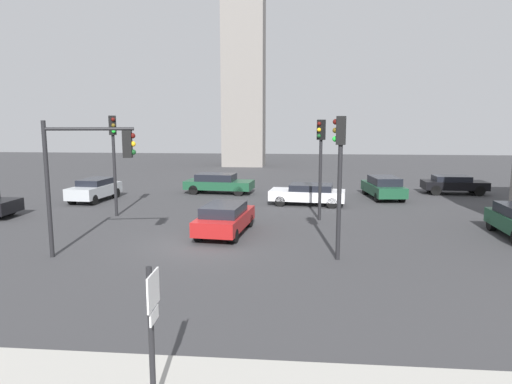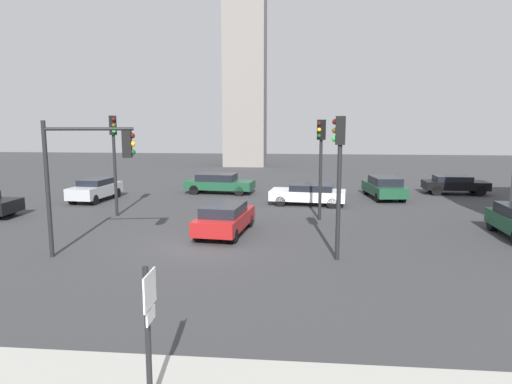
{
  "view_description": "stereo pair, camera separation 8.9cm",
  "coord_description": "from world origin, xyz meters",
  "views": [
    {
      "loc": [
        3.92,
        -18.06,
        5.0
      ],
      "look_at": [
        1.97,
        3.21,
        1.7
      ],
      "focal_mm": 32.14,
      "sensor_mm": 36.0,
      "label": 1
    },
    {
      "loc": [
        4.01,
        -18.05,
        5.0
      ],
      "look_at": [
        1.97,
        3.21,
        1.7
      ],
      "focal_mm": 32.14,
      "sensor_mm": 36.0,
      "label": 2
    }
  ],
  "objects": [
    {
      "name": "car_2",
      "position": [
        -1.61,
        13.38,
        0.74
      ],
      "size": [
        4.87,
        2.48,
        1.38
      ],
      "rotation": [
        0.0,
        0.0,
        -0.1
      ],
      "color": "#19472D",
      "rests_on": "ground_plane"
    },
    {
      "name": "traffic_light_1",
      "position": [
        -5.68,
        5.14,
        3.69
      ],
      "size": [
        0.45,
        0.49,
        5.3
      ],
      "rotation": [
        0.0,
        0.0,
        -0.96
      ],
      "color": "black",
      "rests_on": "ground_plane"
    },
    {
      "name": "car_3",
      "position": [
        4.57,
        9.42,
        0.69
      ],
      "size": [
        4.67,
        2.47,
        1.27
      ],
      "rotation": [
        0.0,
        0.0,
        3.02
      ],
      "color": "silver",
      "rests_on": "ground_plane"
    },
    {
      "name": "traffic_light_3",
      "position": [
        5.4,
        -1.65,
        3.61
      ],
      "size": [
        0.48,
        0.37,
        5.19
      ],
      "rotation": [
        0.0,
        0.0,
        2.96
      ],
      "color": "black",
      "rests_on": "ground_plane"
    },
    {
      "name": "direction_sign",
      "position": [
        1.54,
        -11.04,
        1.68
      ],
      "size": [
        0.13,
        0.64,
        2.5
      ],
      "rotation": [
        0.0,
        0.0,
        0.03
      ],
      "color": "black",
      "rests_on": "ground_plane"
    },
    {
      "name": "car_1",
      "position": [
        14.72,
        14.57,
        0.71
      ],
      "size": [
        4.23,
        1.85,
        1.28
      ],
      "rotation": [
        0.0,
        0.0,
        -0.01
      ],
      "color": "black",
      "rests_on": "ground_plane"
    },
    {
      "name": "car_5",
      "position": [
        9.53,
        12.25,
        0.75
      ],
      "size": [
        2.33,
        4.61,
        1.45
      ],
      "rotation": [
        0.0,
        0.0,
        1.68
      ],
      "color": "#19472D",
      "rests_on": "ground_plane"
    },
    {
      "name": "ground_plane",
      "position": [
        0.0,
        0.0,
        0.0
      ],
      "size": [
        106.78,
        106.78,
        0.0
      ],
      "primitive_type": "plane",
      "color": "#38383A"
    },
    {
      "name": "traffic_light_0",
      "position": [
        5.05,
        5.13,
        3.55
      ],
      "size": [
        0.45,
        0.49,
        5.09
      ],
      "rotation": [
        0.0,
        0.0,
        -2.18
      ],
      "color": "black",
      "rests_on": "ground_plane"
    },
    {
      "name": "car_7",
      "position": [
        0.71,
        1.77,
        0.73
      ],
      "size": [
        2.27,
        4.56,
        1.38
      ],
      "rotation": [
        0.0,
        0.0,
        1.46
      ],
      "color": "maroon",
      "rests_on": "ground_plane"
    },
    {
      "name": "car_0",
      "position": [
        -8.9,
        9.63,
        0.75
      ],
      "size": [
        2.07,
        4.32,
        1.4
      ],
      "rotation": [
        0.0,
        0.0,
        -1.66
      ],
      "color": "#ADB2B7",
      "rests_on": "ground_plane"
    },
    {
      "name": "skyline_tower",
      "position": [
        -2.21,
        34.12,
        13.31
      ],
      "size": [
        4.55,
        4.55,
        26.62
      ],
      "primitive_type": "cube",
      "color": "gray",
      "rests_on": "ground_plane"
    },
    {
      "name": "traffic_light_2",
      "position": [
        -3.7,
        -2.03,
        3.55
      ],
      "size": [
        3.23,
        0.83,
        5.04
      ],
      "rotation": [
        0.0,
        0.0,
        0.19
      ],
      "color": "black",
      "rests_on": "ground_plane"
    }
  ]
}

